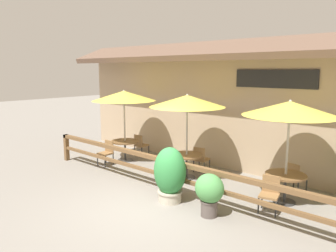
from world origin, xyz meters
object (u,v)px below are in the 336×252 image
dining_table_far (285,180)px  potted_plant_entrance_palm (170,174)px  chair_near_wallside (141,144)px  patio_umbrella_far (290,109)px  chair_near_streetside (107,152)px  patio_umbrella_middle (187,101)px  dining_table_near (125,145)px  chair_far_wallside (295,177)px  potted_plant_corner_fern (209,192)px  dining_table_middle (187,159)px  patio_umbrella_near (124,96)px  chair_middle_wallside (201,158)px  chair_middle_streetside (171,168)px  chair_far_streetside (270,193)px

dining_table_far → potted_plant_entrance_palm: size_ratio=0.72×
potted_plant_entrance_palm → chair_near_wallside: bearing=145.5°
chair_near_wallside → patio_umbrella_far: patio_umbrella_far is taller
chair_near_streetside → patio_umbrella_middle: size_ratio=0.33×
patio_umbrella_middle → dining_table_near: bearing=179.2°
chair_near_streetside → chair_far_wallside: (5.90, 1.63, 0.00)m
dining_table_near → potted_plant_corner_fern: 5.23m
dining_table_middle → potted_plant_corner_fern: (2.04, -1.76, -0.01)m
dining_table_far → patio_umbrella_near: bearing=-179.2°
patio_umbrella_far → dining_table_far: (0.00, -0.00, -1.76)m
dining_table_near → chair_middle_wallside: bearing=13.4°
chair_middle_streetside → patio_umbrella_far: (2.99, 0.85, 1.88)m
dining_table_near → dining_table_middle: same height
patio_umbrella_near → dining_table_near: patio_umbrella_near is taller
patio_umbrella_far → patio_umbrella_near: bearing=-179.2°
dining_table_near → potted_plant_entrance_palm: bearing=-25.5°
chair_middle_wallside → dining_table_near: bearing=5.6°
dining_table_far → chair_far_streetside: bearing=-93.8°
patio_umbrella_middle → potted_plant_corner_fern: (2.04, -1.76, -1.77)m
dining_table_far → chair_middle_wallside: bearing=168.6°
dining_table_near → patio_umbrella_far: size_ratio=0.39×
dining_table_near → patio_umbrella_far: 6.13m
patio_umbrella_far → dining_table_far: patio_umbrella_far is taller
dining_table_middle → potted_plant_entrance_palm: bearing=-64.2°
dining_table_middle → potted_plant_entrance_palm: size_ratio=0.72×
patio_umbrella_near → chair_near_wallside: (-0.01, 0.78, -1.88)m
chair_near_streetside → dining_table_far: 6.00m
chair_far_streetside → potted_plant_entrance_palm: potted_plant_entrance_palm is taller
dining_table_near → chair_near_wallside: chair_near_wallside is taller
patio_umbrella_far → chair_far_streetside: (-0.05, -0.77, -1.88)m
chair_near_wallside → patio_umbrella_middle: (2.88, -0.82, 1.88)m
patio_umbrella_near → potted_plant_entrance_palm: size_ratio=1.84×
chair_near_wallside → potted_plant_entrance_palm: (3.71, -2.55, 0.24)m
chair_middle_streetside → chair_far_streetside: (2.94, 0.08, 0.00)m
dining_table_far → potted_plant_entrance_palm: bearing=-139.6°
chair_near_wallside → dining_table_near: bearing=87.3°
patio_umbrella_middle → chair_far_wallside: bearing=16.7°
patio_umbrella_far → chair_far_streetside: size_ratio=3.05×
dining_table_near → patio_umbrella_middle: (2.87, -0.04, 1.76)m
dining_table_near → chair_far_streetside: chair_far_streetside is taller
dining_table_far → chair_far_wallside: 0.78m
dining_table_near → potted_plant_entrance_palm: 4.10m
dining_table_middle → chair_middle_wallside: bearing=89.3°
chair_near_streetside → dining_table_middle: 3.03m
chair_far_wallside → potted_plant_corner_fern: (-0.92, -2.65, 0.11)m
dining_table_middle → potted_plant_corner_fern: size_ratio=1.01×
patio_umbrella_far → dining_table_middle: bearing=-177.7°
chair_middle_streetside → potted_plant_corner_fern: size_ratio=0.85×
chair_near_wallside → patio_umbrella_middle: size_ratio=0.33×
patio_umbrella_near → chair_near_streetside: bearing=-95.0°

